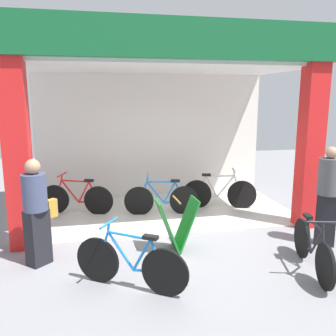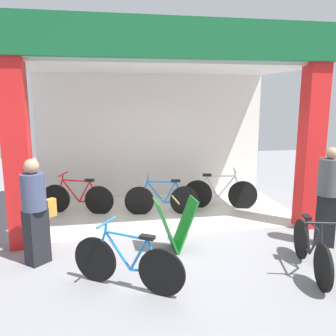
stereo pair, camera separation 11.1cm
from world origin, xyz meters
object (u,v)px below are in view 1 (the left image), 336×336
object	(u,v)px
bicycle_parked_1	(312,249)
sandwich_board_sign	(177,224)
bicycle_inside_0	(77,198)
pedestrian_1	(36,211)
bicycle_parked_0	(130,263)
bicycle_inside_1	(219,193)
bicycle_inside_2	(162,199)
pedestrian_0	(328,194)

from	to	relation	value
bicycle_parked_1	sandwich_board_sign	xyz separation A→B (m)	(-1.79, 1.14, 0.09)
bicycle_inside_0	bicycle_parked_1	bearing A→B (deg)	-43.77
pedestrian_1	bicycle_inside_0	bearing A→B (deg)	79.08
bicycle_parked_1	bicycle_inside_0	bearing A→B (deg)	136.23
bicycle_parked_0	pedestrian_1	distance (m)	1.73
bicycle_inside_0	pedestrian_1	distance (m)	2.44
bicycle_parked_0	bicycle_parked_1	size ratio (longest dim) A/B	0.90
bicycle_inside_1	bicycle_parked_1	xyz separation A→B (m)	(0.33, -3.16, -0.02)
bicycle_inside_1	bicycle_parked_1	distance (m)	3.17
bicycle_inside_0	bicycle_parked_1	distance (m)	4.90
bicycle_inside_2	bicycle_parked_1	size ratio (longest dim) A/B	1.03
bicycle_parked_0	pedestrian_1	world-z (taller)	pedestrian_1
sandwich_board_sign	bicycle_inside_2	bearing A→B (deg)	87.33
bicycle_inside_0	bicycle_parked_0	world-z (taller)	bicycle_parked_0
bicycle_inside_2	bicycle_parked_1	world-z (taller)	bicycle_inside_2
pedestrian_0	bicycle_inside_1	bearing A→B (deg)	116.30
bicycle_parked_0	bicycle_parked_1	distance (m)	2.68
bicycle_parked_0	pedestrian_0	bearing A→B (deg)	13.30
bicycle_inside_2	sandwich_board_sign	world-z (taller)	bicycle_inside_2
bicycle_parked_1	pedestrian_0	distance (m)	1.30
bicycle_inside_0	bicycle_parked_0	size ratio (longest dim) A/B	1.11
bicycle_inside_0	bicycle_inside_2	xyz separation A→B (m)	(1.83, -0.42, -0.00)
sandwich_board_sign	pedestrian_0	bearing A→B (deg)	-6.22
bicycle_parked_0	sandwich_board_sign	size ratio (longest dim) A/B	1.58
bicycle_inside_0	bicycle_inside_1	world-z (taller)	bicycle_inside_1
sandwich_board_sign	pedestrian_1	xyz separation A→B (m)	(-2.19, -0.10, 0.41)
bicycle_parked_0	bicycle_parked_1	xyz separation A→B (m)	(2.68, -0.03, -0.01)
bicycle_inside_0	sandwich_board_sign	distance (m)	2.85
bicycle_inside_0	bicycle_inside_2	bearing A→B (deg)	-12.92
bicycle_inside_1	bicycle_parked_1	bearing A→B (deg)	-84.04
bicycle_inside_1	sandwich_board_sign	xyz separation A→B (m)	(-1.46, -2.02, 0.07)
bicycle_inside_1	bicycle_parked_1	size ratio (longest dim) A/B	1.05
bicycle_inside_2	pedestrian_0	distance (m)	3.33
bicycle_inside_2	sandwich_board_sign	distance (m)	1.83
bicycle_inside_1	pedestrian_0	world-z (taller)	pedestrian_0
sandwich_board_sign	pedestrian_0	size ratio (longest dim) A/B	0.52
sandwich_board_sign	bicycle_parked_1	bearing A→B (deg)	-32.43
bicycle_parked_1	pedestrian_0	bearing A→B (deg)	46.71
bicycle_parked_1	bicycle_inside_2	bearing A→B (deg)	119.93
bicycle_inside_1	bicycle_inside_2	bearing A→B (deg)	-172.30
bicycle_inside_2	bicycle_parked_1	bearing A→B (deg)	-60.07
bicycle_parked_0	pedestrian_0	size ratio (longest dim) A/B	0.82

